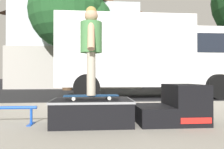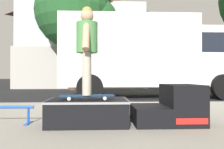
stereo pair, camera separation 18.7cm
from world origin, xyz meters
TOP-DOWN VIEW (x-y plane):
  - ground_plane at (0.00, 0.00)m, footprint 140.00×140.00m
  - sidewalk_slab at (0.00, -3.00)m, footprint 50.00×5.00m
  - skate_box at (-0.88, -3.28)m, footprint 1.15×0.77m
  - kicker_ramp at (0.36, -3.28)m, footprint 0.98×0.76m
  - skateboard at (-0.89, -3.32)m, footprint 0.79×0.25m
  - skater_kid at (-0.89, -3.32)m, footprint 0.31×0.66m
  - box_truck at (1.29, 2.20)m, footprint 6.91×2.63m
  - street_tree_main at (-2.13, 6.89)m, footprint 4.97×4.51m
  - house_behind at (-2.08, 12.26)m, footprint 9.54×8.23m

SIDE VIEW (x-z plane):
  - ground_plane at x=0.00m, z-range 0.00..0.00m
  - sidewalk_slab at x=0.00m, z-range 0.00..0.12m
  - skate_box at x=-0.88m, z-range 0.13..0.50m
  - kicker_ramp at x=0.36m, z-range 0.07..0.65m
  - skateboard at x=-0.89m, z-range 0.50..0.57m
  - skater_kid at x=-0.89m, z-range 0.66..1.95m
  - box_truck at x=1.29m, z-range 0.18..3.23m
  - house_behind at x=-2.08m, z-range 0.04..8.44m
  - street_tree_main at x=-2.13m, z-range 1.09..8.09m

